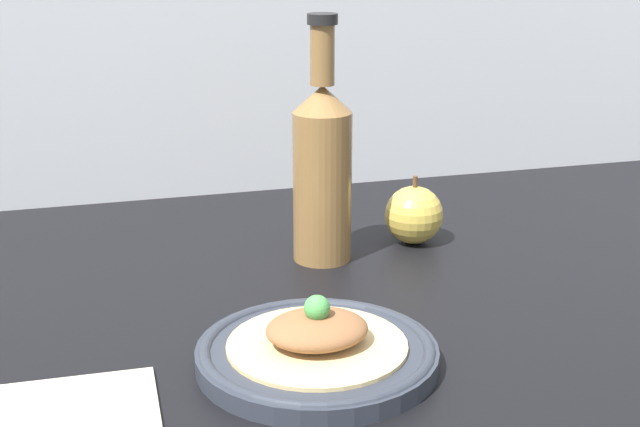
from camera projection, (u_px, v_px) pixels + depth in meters
ground_plane at (388, 351)px, 89.38cm from camera, size 180.00×110.00×4.00cm
plate at (317, 353)px, 82.11cm from camera, size 22.48×22.48×2.16cm
plated_food at (317, 334)px, 81.48cm from camera, size 16.76×16.76×5.14cm
cider_bottle at (322, 167)px, 104.94cm from camera, size 7.02×7.02×29.30cm
apple at (414, 215)px, 112.77cm from camera, size 7.40×7.40×8.81cm
napkin at (52, 409)px, 74.17cm from camera, size 17.62×11.31×0.80cm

